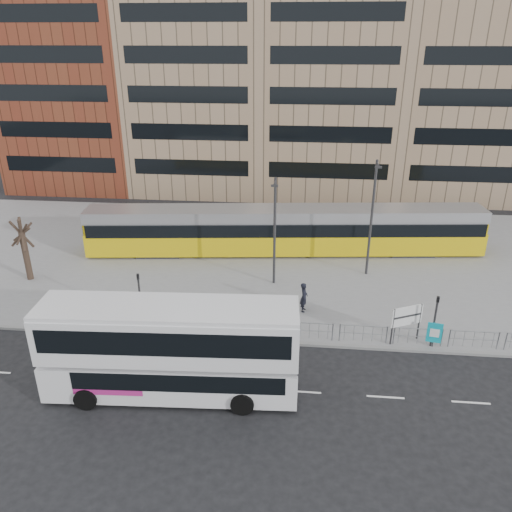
# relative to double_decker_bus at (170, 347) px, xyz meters

# --- Properties ---
(ground) EXTENTS (120.00, 120.00, 0.00)m
(ground) POSITION_rel_double_decker_bus_xyz_m (4.31, 4.60, -2.59)
(ground) COLOR black
(ground) RESTS_ON ground
(plaza) EXTENTS (64.00, 24.00, 0.15)m
(plaza) POSITION_rel_double_decker_bus_xyz_m (4.31, 16.60, -2.52)
(plaza) COLOR gray
(plaza) RESTS_ON ground
(kerb) EXTENTS (64.00, 0.25, 0.17)m
(kerb) POSITION_rel_double_decker_bus_xyz_m (4.31, 4.65, -2.52)
(kerb) COLOR gray
(kerb) RESTS_ON ground
(building_row) EXTENTS (70.40, 18.40, 31.20)m
(building_row) POSITION_rel_double_decker_bus_xyz_m (5.86, 38.87, 10.32)
(building_row) COLOR brown
(building_row) RESTS_ON ground
(pedestrian_barrier) EXTENTS (32.07, 0.07, 1.10)m
(pedestrian_barrier) POSITION_rel_double_decker_bus_xyz_m (6.31, 5.10, -1.61)
(pedestrian_barrier) COLOR gray
(pedestrian_barrier) RESTS_ON plaza
(road_markings) EXTENTS (62.00, 0.12, 0.01)m
(road_markings) POSITION_rel_double_decker_bus_xyz_m (5.31, 0.60, -2.59)
(road_markings) COLOR white
(road_markings) RESTS_ON ground
(double_decker_bus) EXTENTS (12.11, 3.54, 4.79)m
(double_decker_bus) POSITION_rel_double_decker_bus_xyz_m (0.00, 0.00, 0.00)
(double_decker_bus) COLOR silver
(double_decker_bus) RESTS_ON ground
(tram) EXTENTS (31.12, 6.25, 3.65)m
(tram) POSITION_rel_double_decker_bus_xyz_m (4.64, 17.63, -0.61)
(tram) COLOR #DBBB0B
(tram) RESTS_ON plaza
(station_sign) EXTENTS (1.80, 0.89, 2.24)m
(station_sign) POSITION_rel_double_decker_bus_xyz_m (11.95, 5.40, -0.89)
(station_sign) COLOR #2D2D30
(station_sign) RESTS_ON plaza
(ad_panel) EXTENTS (0.81, 0.20, 1.51)m
(ad_panel) POSITION_rel_double_decker_bus_xyz_m (13.45, 5.00, -1.56)
(ad_panel) COLOR #2D2D30
(ad_panel) RESTS_ON plaza
(pedestrian) EXTENTS (0.52, 0.74, 1.93)m
(pedestrian) POSITION_rel_double_decker_bus_xyz_m (6.25, 8.29, -1.48)
(pedestrian) COLOR black
(pedestrian) RESTS_ON plaza
(traffic_light_west) EXTENTS (0.22, 0.25, 3.10)m
(traffic_light_west) POSITION_rel_double_decker_bus_xyz_m (-3.52, 6.22, -0.47)
(traffic_light_west) COLOR #2D2D30
(traffic_light_west) RESTS_ON plaza
(traffic_light_east) EXTENTS (0.19, 0.22, 3.10)m
(traffic_light_east) POSITION_rel_double_decker_bus_xyz_m (13.37, 5.10, -0.47)
(traffic_light_east) COLOR #2D2D30
(traffic_light_east) RESTS_ON plaza
(lamp_post_west) EXTENTS (0.45, 1.04, 7.54)m
(lamp_post_west) POSITION_rel_double_decker_bus_xyz_m (4.14, 11.95, 1.70)
(lamp_post_west) COLOR #2D2D30
(lamp_post_west) RESTS_ON plaza
(lamp_post_east) EXTENTS (0.45, 1.04, 8.37)m
(lamp_post_east) POSITION_rel_double_decker_bus_xyz_m (10.74, 14.06, 2.12)
(lamp_post_east) COLOR #2D2D30
(lamp_post_east) RESTS_ON plaza
(bare_tree) EXTENTS (4.02, 4.02, 6.61)m
(bare_tree) POSITION_rel_double_decker_bus_xyz_m (-13.17, 10.92, 2.33)
(bare_tree) COLOR #30231A
(bare_tree) RESTS_ON plaza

